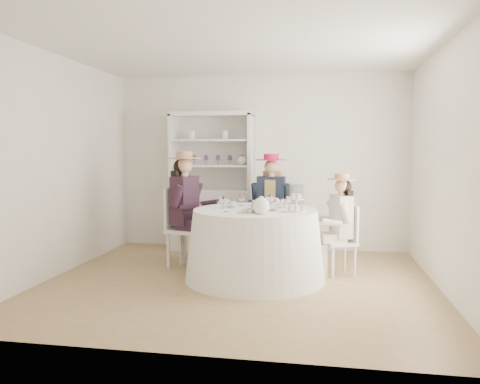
# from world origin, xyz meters

# --- Properties ---
(ground) EXTENTS (4.50, 4.50, 0.00)m
(ground) POSITION_xyz_m (0.00, 0.00, 0.00)
(ground) COLOR olive
(ground) RESTS_ON ground
(ceiling) EXTENTS (4.50, 4.50, 0.00)m
(ceiling) POSITION_xyz_m (0.00, 0.00, 2.70)
(ceiling) COLOR white
(ceiling) RESTS_ON wall_back
(wall_back) EXTENTS (4.50, 0.00, 4.50)m
(wall_back) POSITION_xyz_m (0.00, 2.00, 1.35)
(wall_back) COLOR white
(wall_back) RESTS_ON ground
(wall_front) EXTENTS (4.50, 0.00, 4.50)m
(wall_front) POSITION_xyz_m (0.00, -2.00, 1.35)
(wall_front) COLOR white
(wall_front) RESTS_ON ground
(wall_left) EXTENTS (0.00, 4.50, 4.50)m
(wall_left) POSITION_xyz_m (-2.25, 0.00, 1.35)
(wall_left) COLOR white
(wall_left) RESTS_ON ground
(wall_right) EXTENTS (0.00, 4.50, 4.50)m
(wall_right) POSITION_xyz_m (2.25, 0.00, 1.35)
(wall_right) COLOR white
(wall_right) RESTS_ON ground
(tea_table) EXTENTS (1.66, 1.66, 0.84)m
(tea_table) POSITION_xyz_m (0.17, 0.17, 0.42)
(tea_table) COLOR white
(tea_table) RESTS_ON ground
(hutch) EXTENTS (1.35, 0.72, 2.12)m
(hutch) POSITION_xyz_m (-0.72, 1.77, 0.75)
(hutch) COLOR silver
(hutch) RESTS_ON ground
(side_table) EXTENTS (0.60, 0.60, 0.75)m
(side_table) POSITION_xyz_m (0.54, 1.75, 0.37)
(side_table) COLOR silver
(side_table) RESTS_ON ground
(hatbox) EXTENTS (0.35, 0.35, 0.28)m
(hatbox) POSITION_xyz_m (0.54, 1.75, 0.88)
(hatbox) COLOR black
(hatbox) RESTS_ON side_table
(guest_left) EXTENTS (0.62, 0.58, 1.52)m
(guest_left) POSITION_xyz_m (-0.80, 0.60, 0.86)
(guest_left) COLOR silver
(guest_left) RESTS_ON ground
(guest_mid) EXTENTS (0.54, 0.56, 1.49)m
(guest_mid) POSITION_xyz_m (0.24, 1.23, 0.84)
(guest_mid) COLOR silver
(guest_mid) RESTS_ON ground
(guest_right) EXTENTS (0.52, 0.48, 1.26)m
(guest_right) POSITION_xyz_m (1.16, 0.53, 0.71)
(guest_right) COLOR silver
(guest_right) RESTS_ON ground
(spare_chair) EXTENTS (0.53, 0.53, 0.91)m
(spare_chair) POSITION_xyz_m (-0.98, 0.84, 0.49)
(spare_chair) COLOR silver
(spare_chair) RESTS_ON ground
(teacup_a) EXTENTS (0.10, 0.10, 0.07)m
(teacup_a) POSITION_xyz_m (-0.12, 0.25, 0.88)
(teacup_a) COLOR white
(teacup_a) RESTS_ON tea_table
(teacup_b) EXTENTS (0.09, 0.09, 0.07)m
(teacup_b) POSITION_xyz_m (0.22, 0.43, 0.87)
(teacup_b) COLOR white
(teacup_b) RESTS_ON tea_table
(teacup_c) EXTENTS (0.09, 0.09, 0.07)m
(teacup_c) POSITION_xyz_m (0.44, 0.33, 0.88)
(teacup_c) COLOR white
(teacup_c) RESTS_ON tea_table
(flower_bowl) EXTENTS (0.22, 0.22, 0.05)m
(flower_bowl) POSITION_xyz_m (0.36, 0.13, 0.87)
(flower_bowl) COLOR white
(flower_bowl) RESTS_ON tea_table
(flower_arrangement) EXTENTS (0.19, 0.19, 0.07)m
(flower_arrangement) POSITION_xyz_m (0.36, 0.18, 0.93)
(flower_arrangement) COLOR #DC6E87
(flower_arrangement) RESTS_ON tea_table
(table_teapot) EXTENTS (0.27, 0.19, 0.21)m
(table_teapot) POSITION_xyz_m (0.30, -0.24, 0.93)
(table_teapot) COLOR white
(table_teapot) RESTS_ON tea_table
(sandwich_plate) EXTENTS (0.27, 0.27, 0.06)m
(sandwich_plate) POSITION_xyz_m (0.15, -0.19, 0.86)
(sandwich_plate) COLOR white
(sandwich_plate) RESTS_ON tea_table
(cupcake_stand) EXTENTS (0.22, 0.22, 0.20)m
(cupcake_stand) POSITION_xyz_m (0.66, 0.02, 0.92)
(cupcake_stand) COLOR white
(cupcake_stand) RESTS_ON tea_table
(stemware_set) EXTENTS (0.88, 0.88, 0.15)m
(stemware_set) POSITION_xyz_m (0.17, 0.17, 0.92)
(stemware_set) COLOR white
(stemware_set) RESTS_ON tea_table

